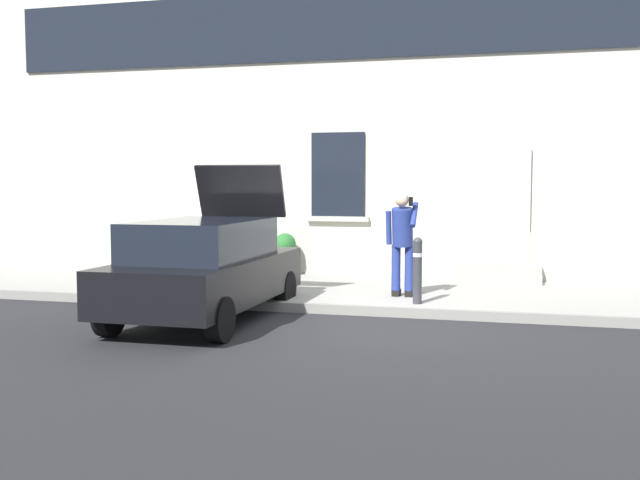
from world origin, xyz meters
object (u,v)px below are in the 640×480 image
object	(u,v)px
planter_charcoal	(285,253)
bollard_near_person	(418,268)
planter_terracotta	(169,251)
person_on_phone	(402,237)
hatchback_car_black	(205,267)

from	to	relation	value
planter_charcoal	bollard_near_person	bearing A→B (deg)	-42.85
bollard_near_person	planter_terracotta	size ratio (longest dim) A/B	1.22
bollard_near_person	planter_terracotta	bearing A→B (deg)	154.30
bollard_near_person	person_on_phone	size ratio (longest dim) A/B	0.60
planter_terracotta	hatchback_car_black	bearing A→B (deg)	-57.45
bollard_near_person	hatchback_car_black	bearing A→B (deg)	-154.00
person_on_phone	hatchback_car_black	bearing A→B (deg)	-147.46
bollard_near_person	planter_charcoal	bearing A→B (deg)	137.15
hatchback_car_black	bollard_near_person	size ratio (longest dim) A/B	3.90
bollard_near_person	planter_charcoal	world-z (taller)	bollard_near_person
hatchback_car_black	planter_terracotta	distance (m)	4.90
person_on_phone	planter_charcoal	bearing A→B (deg)	135.02
bollard_near_person	planter_terracotta	world-z (taller)	bollard_near_person
hatchback_car_black	planter_terracotta	size ratio (longest dim) A/B	4.74
person_on_phone	planter_terracotta	world-z (taller)	person_on_phone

